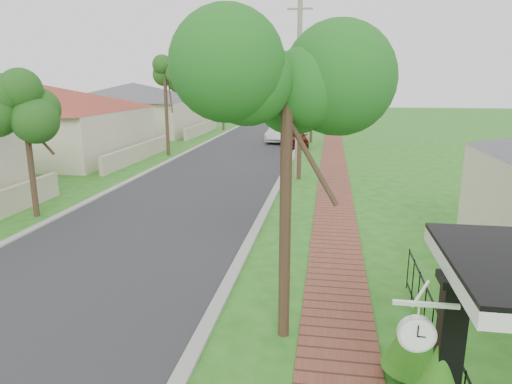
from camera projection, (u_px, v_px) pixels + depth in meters
The scene contains 15 objects.
ground at pixel (147, 370), 7.82m from camera, with size 160.00×160.00×0.00m, color #256B19.
road at pixel (229, 162), 27.46m from camera, with size 7.00×120.00×0.02m, color #28282B.
kerb_right at pixel (289, 164), 26.89m from camera, with size 0.30×120.00×0.10m, color #9E9E99.
kerb_left at pixel (171, 161), 28.02m from camera, with size 0.30×120.00×0.10m, color #9E9E99.
sidewalk at pixel (334, 165), 26.49m from camera, with size 1.50×120.00×0.03m, color brown.
porch_post at pixel (446, 376), 5.89m from camera, with size 0.48×0.48×2.52m.
picket_fence at pixel (451, 371), 6.94m from camera, with size 0.03×8.02×1.00m.
street_trees at pixel (250, 84), 32.91m from camera, with size 10.70×37.65×5.89m.
far_house_red at pixel (43, 121), 28.74m from camera, with size 15.56×15.56×4.60m.
far_house_grey at pixel (135, 108), 42.16m from camera, with size 15.56×15.56×4.60m.
parked_car_red at pixel (295, 137), 33.96m from camera, with size 1.68×4.17×1.42m, color #59110D.
parked_car_white at pixel (279, 133), 36.34m from camera, with size 1.48×4.25×1.40m, color silver.
near_tree at pixel (287, 82), 7.77m from camera, with size 2.34×2.34×6.02m.
utility_pole at pixel (298, 92), 22.03m from camera, with size 1.20×0.24×8.45m.
station_clock at pixel (417, 331), 5.39m from camera, with size 0.75×0.13×0.64m.
Camera 1 is at (2.94, -6.48, 4.84)m, focal length 32.00 mm.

